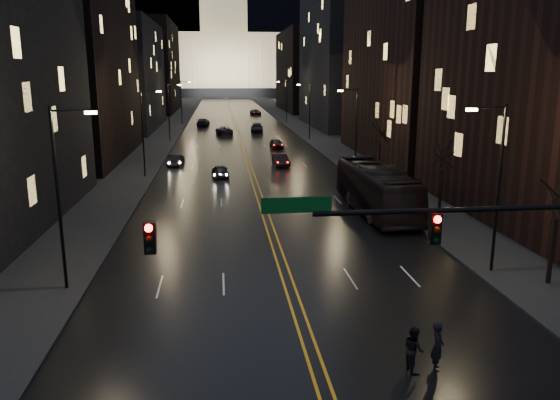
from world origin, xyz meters
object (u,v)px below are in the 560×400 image
object	(u,v)px
oncoming_car_b	(176,160)
pedestrian_b	(414,349)
traffic_signal	(504,241)
oncoming_car_a	(220,171)
bus	(376,189)
pedestrian_a	(438,346)
receding_car_a	(281,160)

from	to	relation	value
oncoming_car_b	pedestrian_b	size ratio (longest dim) A/B	2.43
traffic_signal	oncoming_car_a	bearing A→B (deg)	103.25
traffic_signal	bus	xyz separation A→B (m)	(2.59, 23.53, -3.27)
pedestrian_a	oncoming_car_b	bearing A→B (deg)	33.72
oncoming_car_a	pedestrian_a	xyz separation A→B (m)	(7.59, -38.26, 0.23)
oncoming_car_a	pedestrian_b	distance (m)	38.82
receding_car_a	oncoming_car_a	bearing A→B (deg)	-140.57
oncoming_car_a	traffic_signal	bearing A→B (deg)	98.63
bus	pedestrian_b	bearing A→B (deg)	-103.80
oncoming_car_a	pedestrian_a	bearing A→B (deg)	96.60
pedestrian_a	pedestrian_b	xyz separation A→B (m)	(-0.87, 0.03, -0.06)
bus	pedestrian_a	size ratio (longest dim) A/B	7.21
receding_car_a	pedestrian_a	world-z (taller)	pedestrian_a
oncoming_car_a	oncoming_car_b	bearing A→B (deg)	-61.77
oncoming_car_a	oncoming_car_b	distance (m)	9.38
traffic_signal	oncoming_car_b	xyz separation A→B (m)	(-14.31, 47.05, -4.42)
receding_car_a	pedestrian_b	bearing A→B (deg)	-94.56
oncoming_car_a	receding_car_a	bearing A→B (deg)	-140.94
receding_car_a	oncoming_car_b	bearing A→B (deg)	169.94
oncoming_car_b	pedestrian_b	xyz separation A→B (m)	(11.81, -46.11, 0.17)
oncoming_car_b	oncoming_car_a	bearing A→B (deg)	129.02
traffic_signal	oncoming_car_a	xyz separation A→B (m)	(-9.22, 39.17, -4.42)
bus	pedestrian_a	world-z (taller)	bus
traffic_signal	pedestrian_a	world-z (taller)	traffic_signal
bus	oncoming_car_b	world-z (taller)	bus
bus	oncoming_car_b	bearing A→B (deg)	124.63
oncoming_car_a	bus	bearing A→B (deg)	122.46
traffic_signal	pedestrian_b	distance (m)	5.02
receding_car_a	pedestrian_a	size ratio (longest dim) A/B	2.25
oncoming_car_a	pedestrian_b	size ratio (longest dim) A/B	2.36
oncoming_car_b	pedestrian_b	world-z (taller)	pedestrian_b
bus	receding_car_a	bearing A→B (deg)	101.19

